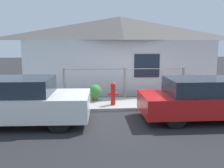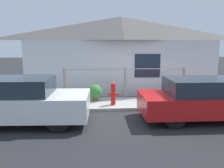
{
  "view_description": "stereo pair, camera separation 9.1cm",
  "coord_description": "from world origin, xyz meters",
  "px_view_note": "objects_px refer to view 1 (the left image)",
  "views": [
    {
      "loc": [
        -1.3,
        -8.18,
        2.35
      ],
      "look_at": [
        -0.62,
        0.3,
        0.9
      ],
      "focal_mm": 40.0,
      "sensor_mm": 36.0,
      "label": 1
    },
    {
      "loc": [
        -1.21,
        -8.19,
        2.35
      ],
      "look_at": [
        -0.62,
        0.3,
        0.9
      ],
      "focal_mm": 40.0,
      "sensor_mm": 36.0,
      "label": 2
    }
  ],
  "objects_px": {
    "car_right": "(209,99)",
    "potted_plant_near_hydrant": "(95,92)",
    "car_left": "(18,101)",
    "fire_hydrant": "(113,93)"
  },
  "relations": [
    {
      "from": "car_left",
      "to": "car_right",
      "type": "bearing_deg",
      "value": 2.21
    },
    {
      "from": "car_right",
      "to": "potted_plant_near_hydrant",
      "type": "distance_m",
      "value": 4.12
    },
    {
      "from": "car_right",
      "to": "potted_plant_near_hydrant",
      "type": "xyz_separation_m",
      "value": [
        -3.44,
        2.27,
        -0.19
      ]
    },
    {
      "from": "car_left",
      "to": "fire_hydrant",
      "type": "relative_size",
      "value": 4.97
    },
    {
      "from": "car_left",
      "to": "fire_hydrant",
      "type": "distance_m",
      "value": 3.29
    },
    {
      "from": "fire_hydrant",
      "to": "car_right",
      "type": "bearing_deg",
      "value": -29.9
    },
    {
      "from": "fire_hydrant",
      "to": "potted_plant_near_hydrant",
      "type": "xyz_separation_m",
      "value": [
        -0.64,
        0.66,
        -0.08
      ]
    },
    {
      "from": "potted_plant_near_hydrant",
      "to": "car_left",
      "type": "bearing_deg",
      "value": -134.39
    },
    {
      "from": "car_right",
      "to": "fire_hydrant",
      "type": "xyz_separation_m",
      "value": [
        -2.79,
        1.61,
        -0.11
      ]
    },
    {
      "from": "car_left",
      "to": "car_right",
      "type": "height_order",
      "value": "car_left"
    }
  ]
}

